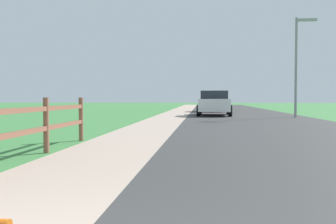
% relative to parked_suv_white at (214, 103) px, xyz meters
% --- Properties ---
extents(ground_plane, '(120.00, 120.00, 0.00)m').
position_rel_parked_suv_white_xyz_m(ground_plane, '(-1.63, 2.65, -0.77)').
color(ground_plane, '#3E7E3F').
extents(road_asphalt, '(7.00, 66.00, 0.01)m').
position_rel_parked_suv_white_xyz_m(road_asphalt, '(1.87, 4.65, -0.77)').
color(road_asphalt, '#373737').
rests_on(road_asphalt, ground).
extents(curb_concrete, '(6.00, 66.00, 0.01)m').
position_rel_parked_suv_white_xyz_m(curb_concrete, '(-4.63, 4.65, -0.77)').
color(curb_concrete, tan).
rests_on(curb_concrete, ground).
extents(grass_verge, '(5.00, 66.00, 0.00)m').
position_rel_parked_suv_white_xyz_m(grass_verge, '(-6.13, 4.65, -0.77)').
color(grass_verge, '#3E7E3F').
rests_on(grass_verge, ground).
extents(parked_suv_white, '(2.17, 4.47, 1.54)m').
position_rel_parked_suv_white_xyz_m(parked_suv_white, '(0.00, 0.00, 0.00)').
color(parked_suv_white, white).
rests_on(parked_suv_white, ground).
extents(parked_car_red, '(2.30, 4.38, 1.47)m').
position_rel_parked_suv_white_xyz_m(parked_car_red, '(0.18, 7.21, -0.03)').
color(parked_car_red, maroon).
rests_on(parked_car_red, ground).
extents(street_lamp, '(1.17, 0.20, 5.59)m').
position_rel_parked_suv_white_xyz_m(street_lamp, '(4.61, -2.03, 2.60)').
color(street_lamp, gray).
rests_on(street_lamp, ground).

